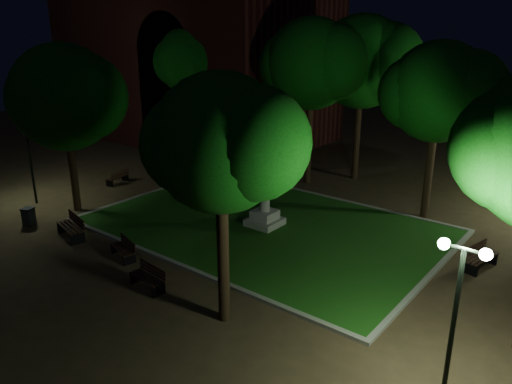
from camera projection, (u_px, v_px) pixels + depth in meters
ground at (236, 241)px, 21.14m from camera, size 80.00×80.00×0.00m
lawn at (265, 226)px, 22.61m from camera, size 15.00×10.00×0.08m
lawn_kerb at (265, 225)px, 22.61m from camera, size 15.40×10.40×0.12m
monument at (265, 207)px, 22.31m from camera, size 1.40×1.40×3.20m
building_main at (194, 41)px, 38.27m from camera, size 20.00×12.00×15.00m
tree_west at (65, 98)px, 22.76m from camera, size 6.05×4.94×7.99m
tree_north_wl at (313, 64)px, 26.59m from camera, size 6.04×4.93×9.14m
tree_north_er at (441, 92)px, 21.80m from camera, size 5.48×4.47×8.13m
tree_se at (223, 144)px, 13.73m from camera, size 4.88×3.99×7.62m
tree_nw at (193, 61)px, 32.36m from camera, size 5.56×4.53×8.66m
tree_far_north at (364, 62)px, 27.36m from camera, size 6.33×5.17×9.30m
lamppost_sw at (27, 141)px, 24.49m from camera, size 1.18×0.28×4.68m
lamppost_se at (458, 293)px, 11.36m from camera, size 1.18×0.28×4.20m
lamppost_nw at (222, 106)px, 34.77m from camera, size 1.18×0.28×4.61m
bench_near_left at (124, 249)px, 19.51m from camera, size 1.53×0.88×0.80m
bench_near_right at (149, 278)px, 17.29m from camera, size 1.56×0.68×0.83m
bench_west_near at (72, 227)px, 21.33m from camera, size 1.91×1.03×0.99m
bench_left_side at (118, 178)px, 28.46m from camera, size 0.75×1.51×0.79m
bench_right_side at (479, 258)px, 18.69m from camera, size 0.93×1.76×0.92m
trash_bin at (29, 216)px, 22.66m from camera, size 0.62×0.62×0.82m
bicycle at (193, 164)px, 30.94m from camera, size 1.77×0.84×0.89m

